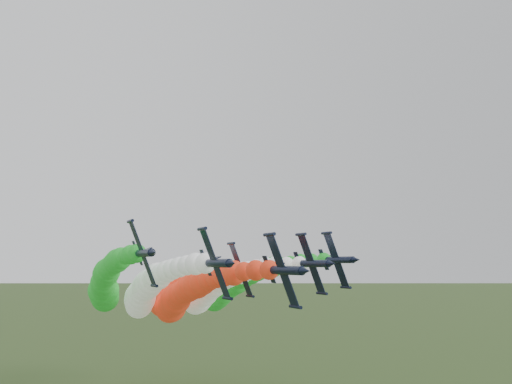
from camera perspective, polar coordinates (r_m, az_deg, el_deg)
jet_lead at (r=128.64m, az=-8.64°, el=-11.90°), size 16.24×93.82×21.50m
jet_inner_left at (r=133.17m, az=-12.61°, el=-11.24°), size 16.26×93.85×21.53m
jet_inner_right at (r=145.55m, az=-5.56°, el=-11.28°), size 16.39×93.97×21.65m
jet_outer_left at (r=141.22m, az=-16.82°, el=-10.28°), size 16.43×94.01×21.69m
jet_outer_right at (r=152.71m, az=-3.27°, el=-10.94°), size 16.72×94.31×21.99m
jet_trail at (r=156.36m, az=-9.66°, el=-11.34°), size 17.16×94.74×22.42m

